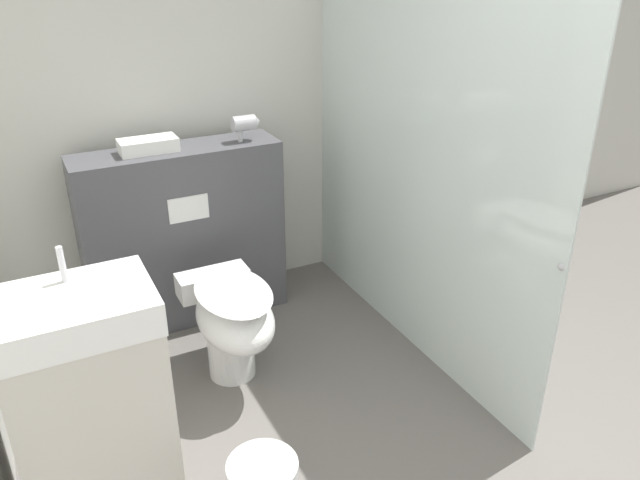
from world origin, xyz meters
The scene contains 7 objects.
wall_back centered at (0.00, 2.38, 1.25)m, with size 8.00×0.06×2.50m.
partition_panel centered at (-0.47, 2.10, 0.52)m, with size 1.13×0.32×1.05m.
shower_glass centered at (0.56, 1.32, 0.96)m, with size 0.04×2.05×1.92m.
toilet centered at (-0.45, 1.39, 0.36)m, with size 0.37×0.68×0.56m.
sink_vanity centered at (-1.18, 0.92, 0.48)m, with size 0.56×0.41×1.09m.
hair_drier centered at (-0.07, 2.07, 1.15)m, with size 0.16×0.08×0.14m.
folded_towel centered at (-0.61, 2.11, 1.08)m, with size 0.30×0.15×0.07m.
Camera 1 is at (-1.25, -1.14, 2.06)m, focal length 35.00 mm.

